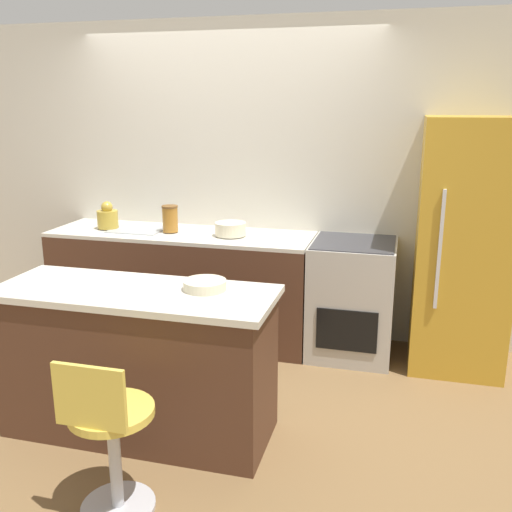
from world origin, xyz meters
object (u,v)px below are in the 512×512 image
(refrigerator, at_px, (463,247))
(mixing_bowl, at_px, (231,229))
(stool_chair, at_px, (110,439))
(kettle, at_px, (108,217))
(oven_range, at_px, (352,298))

(refrigerator, distance_m, mixing_bowl, 1.77)
(refrigerator, height_order, stool_chair, refrigerator)
(stool_chair, relative_size, kettle, 3.75)
(kettle, bearing_deg, refrigerator, 0.52)
(oven_range, distance_m, refrigerator, 0.91)
(oven_range, height_order, refrigerator, refrigerator)
(oven_range, distance_m, kettle, 2.14)
(stool_chair, bearing_deg, kettle, 118.24)
(stool_chair, height_order, mixing_bowl, mixing_bowl)
(oven_range, xyz_separation_m, mixing_bowl, (-0.98, -0.02, 0.51))
(refrigerator, relative_size, mixing_bowl, 7.51)
(kettle, bearing_deg, mixing_bowl, 0.00)
(oven_range, xyz_separation_m, stool_chair, (-0.92, -2.16, -0.05))
(refrigerator, relative_size, stool_chair, 2.17)
(refrigerator, height_order, kettle, refrigerator)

